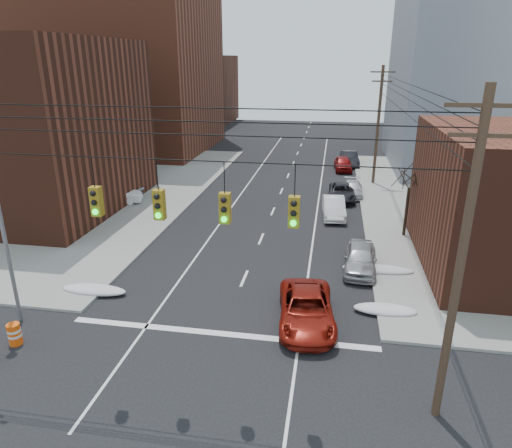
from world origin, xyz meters
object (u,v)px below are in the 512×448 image
(red_pickup, at_px, (306,309))
(lot_car_b, at_px, (114,187))
(parked_car_b, at_px, (334,207))
(lot_car_d, at_px, (104,179))
(lot_car_c, at_px, (20,200))
(lot_car_a, at_px, (116,195))
(parked_car_a, at_px, (360,258))
(parked_car_d, at_px, (353,189))
(parked_car_e, at_px, (343,164))
(parked_car_f, at_px, (350,158))
(parked_car_c, at_px, (342,192))
(construction_barrel, at_px, (15,334))

(red_pickup, xyz_separation_m, lot_car_b, (-18.08, 17.81, 0.14))
(parked_car_b, bearing_deg, lot_car_d, 163.24)
(lot_car_c, bearing_deg, lot_car_a, -53.01)
(lot_car_c, bearing_deg, parked_car_a, -89.37)
(lot_car_c, bearing_deg, red_pickup, -103.67)
(lot_car_a, height_order, lot_car_c, lot_car_c)
(parked_car_a, relative_size, lot_car_a, 1.06)
(parked_car_a, distance_m, parked_car_d, 15.45)
(parked_car_d, height_order, lot_car_a, lot_car_a)
(parked_car_e, bearing_deg, lot_car_d, -157.63)
(parked_car_f, height_order, lot_car_d, parked_car_f)
(parked_car_b, relative_size, lot_car_b, 0.87)
(red_pickup, xyz_separation_m, parked_car_c, (1.76, 20.19, -0.07))
(parked_car_e, xyz_separation_m, lot_car_d, (-22.26, -11.07, 0.08))
(lot_car_c, distance_m, construction_barrel, 20.03)
(lot_car_a, bearing_deg, parked_car_b, -106.50)
(lot_car_a, distance_m, lot_car_c, 7.33)
(parked_car_a, xyz_separation_m, construction_barrel, (-14.90, -9.88, -0.26))
(parked_car_b, relative_size, parked_car_c, 0.94)
(parked_car_d, relative_size, lot_car_c, 0.84)
(parked_car_b, relative_size, construction_barrel, 4.71)
(lot_car_c, bearing_deg, parked_car_b, -68.93)
(parked_car_a, relative_size, construction_barrel, 4.61)
(red_pickup, distance_m, lot_car_d, 28.67)
(parked_car_f, height_order, lot_car_c, lot_car_c)
(construction_barrel, bearing_deg, parked_car_c, 59.73)
(red_pickup, relative_size, parked_car_e, 1.21)
(construction_barrel, bearing_deg, parked_car_d, 59.53)
(parked_car_f, bearing_deg, construction_barrel, -118.41)
(parked_car_f, relative_size, lot_car_b, 0.91)
(parked_car_f, bearing_deg, parked_car_a, -96.87)
(parked_car_d, distance_m, lot_car_d, 23.05)
(lot_car_c, height_order, construction_barrel, lot_car_c)
(parked_car_b, bearing_deg, parked_car_e, 82.65)
(parked_car_d, relative_size, construction_barrel, 4.42)
(lot_car_d, bearing_deg, parked_car_e, -79.66)
(lot_car_c, bearing_deg, lot_car_d, -9.09)
(parked_car_b, height_order, parked_car_f, parked_car_f)
(parked_car_f, xyz_separation_m, lot_car_b, (-20.78, -16.22, 0.09))
(parked_car_d, relative_size, lot_car_b, 0.82)
(red_pickup, bearing_deg, lot_car_a, 131.19)
(red_pickup, distance_m, lot_car_a, 22.90)
(parked_car_f, xyz_separation_m, lot_car_c, (-26.31, -21.29, 0.10))
(parked_car_b, xyz_separation_m, lot_car_b, (-19.18, 2.30, 0.13))
(parked_car_b, bearing_deg, lot_car_c, -177.88)
(parked_car_e, bearing_deg, parked_car_f, 70.42)
(parked_car_a, bearing_deg, lot_car_b, 154.26)
(lot_car_b, distance_m, construction_barrel, 22.32)
(parked_car_e, distance_m, parked_car_f, 2.81)
(lot_car_c, height_order, lot_car_d, lot_car_c)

